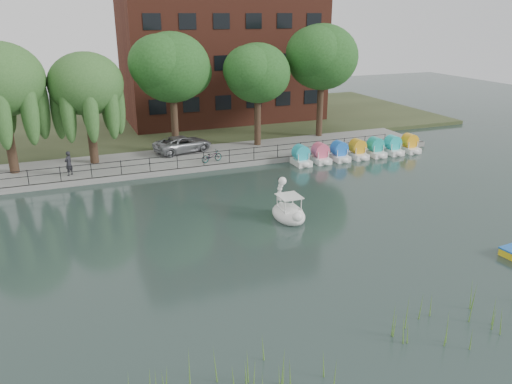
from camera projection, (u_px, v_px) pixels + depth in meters
ground_plane at (276, 241)px, 25.69m from camera, size 120.00×120.00×0.00m
promenade at (195, 158)px, 39.61m from camera, size 40.00×6.00×0.40m
kerb at (205, 168)px, 37.03m from camera, size 40.00×0.25×0.40m
land_strip at (159, 124)px, 51.86m from camera, size 60.00×22.00×0.36m
railing at (204, 155)px, 36.89m from camera, size 32.00×0.05×1.00m
apartment_building at (222, 31)px, 51.15m from camera, size 20.00×10.07×18.00m
willow_mid at (86, 84)px, 35.83m from camera, size 5.32×5.32×8.15m
broadleaf_center at (172, 68)px, 38.69m from camera, size 6.00×6.00×9.25m
broadleaf_right at (258, 74)px, 40.91m from camera, size 5.40×5.40×8.32m
broadleaf_far at (322, 57)px, 43.69m from camera, size 6.30×6.30×9.71m
minivan at (183, 143)px, 40.44m from camera, size 3.77×5.91×1.52m
bicycle at (212, 155)px, 37.80m from camera, size 0.98×1.81×1.00m
pedestrian at (68, 162)px, 34.51m from camera, size 0.84×0.85×1.98m
swan_boat at (288, 211)px, 28.35m from camera, size 1.69×2.78×2.25m
pedal_boat_row at (358, 151)px, 40.22m from camera, size 11.35×1.70×1.40m
reed_bank at (434, 324)px, 17.87m from camera, size 24.00×2.40×1.20m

